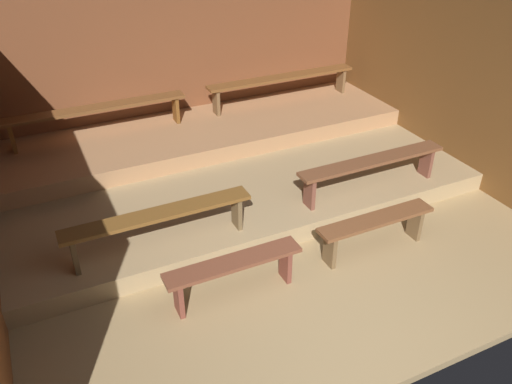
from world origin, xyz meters
name	(u,v)px	position (x,y,z in m)	size (l,w,h in m)	color
ground	(255,213)	(0.00, 2.46, -0.04)	(6.66, 5.73, 0.08)	#A08358
wall_back	(183,56)	(0.00, 4.96, 1.27)	(6.66, 0.06, 2.55)	brown
wall_right	(454,78)	(2.96, 2.46, 1.27)	(0.06, 5.73, 2.55)	brown
platform_lower	(229,173)	(0.00, 3.28, 0.11)	(5.86, 3.30, 0.23)	tan
platform_middle	(205,133)	(0.00, 4.16, 0.34)	(5.86, 1.53, 0.23)	#AA7B52
bench_floor_left	(234,269)	(-0.84, 1.17, 0.34)	(1.39, 0.25, 0.43)	brown
bench_floor_right	(375,225)	(0.84, 1.17, 0.34)	(1.39, 0.25, 0.43)	brown
bench_lower_left	(159,219)	(-1.34, 1.95, 0.58)	(1.98, 0.25, 0.43)	brown
bench_lower_right	(372,165)	(1.34, 1.95, 0.58)	(1.98, 0.25, 0.43)	brown
bench_middle_left	(97,111)	(-1.44, 4.49, 0.82)	(2.48, 0.25, 0.43)	brown
bench_middle_right	(282,81)	(1.44, 4.49, 0.82)	(2.48, 0.25, 0.43)	brown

